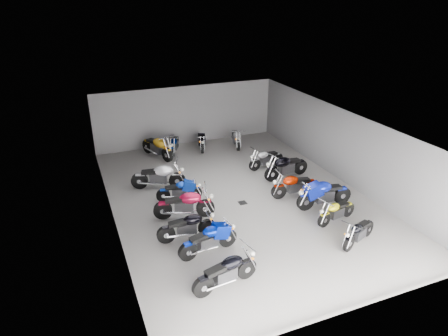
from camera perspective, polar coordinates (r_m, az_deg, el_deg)
The scene contains 22 objects.
ground at distance 16.63m, azimuth 1.96°, elevation -4.22°, with size 14.00×14.00×0.00m, color gray.
wall_back at distance 22.13m, azimuth -5.38°, elevation 7.52°, with size 10.00×0.10×3.20m, color slate.
wall_left at distance 14.79m, azimuth -15.98°, elevation -2.05°, with size 0.10×14.00×3.20m, color slate.
wall_right at distance 18.41m, azimuth 16.44°, elevation 3.13°, with size 0.10×14.00×3.20m, color slate.
ceiling at distance 15.36m, azimuth 2.13°, elevation 6.41°, with size 10.00×14.00×0.04m, color black.
drain_grate at distance 16.23m, azimuth 2.67°, elevation -4.97°, with size 0.32×0.32×0.01m, color black.
motorcycle_left_a at distance 11.80m, azimuth 0.32°, elevation -14.62°, with size 2.12×0.57×0.94m.
motorcycle_left_b at distance 13.12m, azimuth -2.17°, elevation -10.17°, with size 2.11×0.53×0.93m.
motorcycle_left_c at distance 13.83m, azimuth -5.24°, elevation -8.30°, with size 2.08×0.45×0.91m.
motorcycle_left_d at distance 15.03m, azimuth -5.61°, elevation -5.22°, with size 2.26×0.77×1.01m.
motorcycle_left_e at distance 16.29m, azimuth -6.35°, elevation -3.22°, with size 1.85×0.53×0.82m.
motorcycle_left_f at distance 17.35m, azimuth -9.28°, elevation -1.19°, with size 2.25×0.96×1.03m.
motorcycle_right_a at distance 14.32m, azimuth 18.69°, elevation -8.65°, with size 1.76×0.81×0.81m.
motorcycle_right_b at distance 15.33m, azimuth 15.73°, elevation -5.93°, with size 1.85×0.56×0.82m.
motorcycle_right_c at distance 16.15m, azimuth 14.06°, elevation -3.61°, with size 2.38×0.49×1.05m.
motorcycle_right_d at distance 16.74m, azimuth 10.04°, elevation -2.43°, with size 2.12×0.46×0.93m.
motorcycle_right_e at distance 18.31m, azimuth 8.84°, elevation 0.20°, with size 2.31×0.52×1.02m.
motorcycle_right_f at distance 19.27m, azimuth 6.00°, elevation 1.37°, with size 1.98×0.55×0.88m.
motorcycle_back_b at distance 20.59m, azimuth -9.50°, elevation 3.00°, with size 1.08×2.28×1.06m.
motorcycle_back_c at distance 21.18m, azimuth -7.07°, elevation 3.42°, with size 0.91×1.80×0.84m.
motorcycle_back_d at distance 21.55m, azimuth -3.28°, elevation 3.99°, with size 0.63×1.96×0.88m.
motorcycle_back_e at distance 21.86m, azimuth 1.74°, elevation 4.32°, with size 0.64×1.97×0.88m.
Camera 1 is at (-6.00, -13.34, 7.90)m, focal length 32.00 mm.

